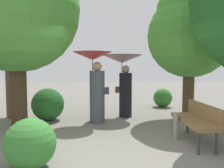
{
  "coord_description": "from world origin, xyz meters",
  "views": [
    {
      "loc": [
        -0.22,
        -3.96,
        1.62
      ],
      "look_at": [
        0.0,
        3.05,
        1.08
      ],
      "focal_mm": 36.51,
      "sensor_mm": 36.0,
      "label": 1
    }
  ],
  "objects": [
    {
      "name": "bush_path_left",
      "position": [
        -1.4,
        -0.42,
        0.4
      ],
      "size": [
        0.81,
        0.81,
        0.81
      ],
      "primitive_type": "sphere",
      "color": "#387F33",
      "rests_on": "ground"
    },
    {
      "name": "ground_plane",
      "position": [
        0.0,
        0.0,
        0.0
      ],
      "size": [
        40.0,
        40.0,
        0.0
      ],
      "primitive_type": "plane",
      "color": "slate"
    },
    {
      "name": "park_bench",
      "position": [
        1.73,
        0.75,
        0.51
      ],
      "size": [
        0.54,
        1.52,
        0.83
      ],
      "rotation": [
        0.0,
        0.0,
        -1.54
      ],
      "color": "#38383D",
      "rests_on": "ground"
    },
    {
      "name": "tree_mid_right",
      "position": [
        2.29,
        2.75,
        2.74
      ],
      "size": [
        2.48,
        2.48,
        4.2
      ],
      "color": "#4C3823",
      "rests_on": "ground"
    },
    {
      "name": "tree_mid_left",
      "position": [
        -3.12,
        3.3,
        3.64
      ],
      "size": [
        2.82,
        2.82,
        5.4
      ],
      "color": "brown",
      "rests_on": "ground"
    },
    {
      "name": "person_right",
      "position": [
        0.37,
        3.31,
        1.46
      ],
      "size": [
        1.31,
        1.31,
        1.99
      ],
      "rotation": [
        0.0,
        0.0,
        1.49
      ],
      "color": "black",
      "rests_on": "ground"
    },
    {
      "name": "bush_far_side",
      "position": [
        2.1,
        5.04,
        0.37
      ],
      "size": [
        0.74,
        0.74,
        0.74
      ],
      "primitive_type": "sphere",
      "color": "#2D6B28",
      "rests_on": "ground"
    },
    {
      "name": "bush_path_right",
      "position": [
        -1.94,
        2.88,
        0.48
      ],
      "size": [
        0.97,
        0.97,
        0.97
      ],
      "primitive_type": "sphere",
      "color": "#235B23",
      "rests_on": "ground"
    },
    {
      "name": "person_left",
      "position": [
        -0.51,
        2.56,
        1.36
      ],
      "size": [
        1.12,
        1.12,
        2.04
      ],
      "rotation": [
        0.0,
        0.0,
        1.49
      ],
      "color": "#474C56",
      "rests_on": "ground"
    },
    {
      "name": "path_marker_post",
      "position": [
        1.35,
        0.93,
        0.29
      ],
      "size": [
        0.12,
        0.12,
        0.58
      ],
      "primitive_type": "cylinder",
      "color": "gray",
      "rests_on": "ground"
    }
  ]
}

